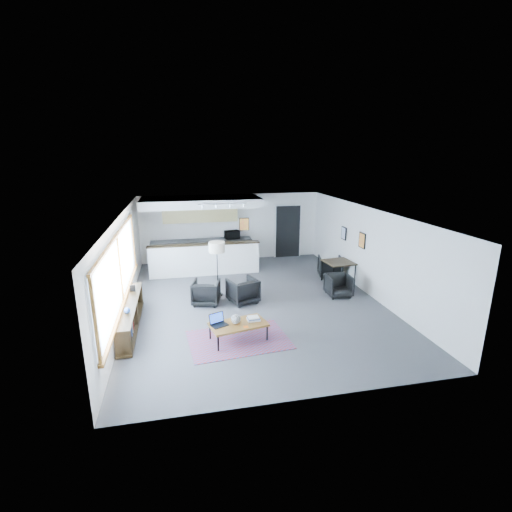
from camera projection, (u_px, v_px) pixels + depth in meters
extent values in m
cube|color=#474749|center=(254.00, 301.00, 10.73)|extent=(7.00, 9.00, 0.01)
cube|color=white|center=(254.00, 212.00, 10.02)|extent=(7.00, 9.00, 0.01)
cube|color=silver|center=(231.00, 227.00, 14.62)|extent=(7.00, 0.01, 2.60)
cube|color=silver|center=(310.00, 332.00, 6.14)|extent=(7.00, 0.01, 2.60)
cube|color=silver|center=(123.00, 266.00, 9.68)|extent=(0.01, 9.00, 2.60)
cube|color=silver|center=(369.00, 251.00, 11.08)|extent=(0.01, 9.00, 2.60)
cube|color=#8CBFFF|center=(119.00, 269.00, 8.78)|extent=(0.02, 5.80, 1.55)
cube|color=brown|center=(124.00, 300.00, 9.01)|extent=(0.10, 5.95, 0.06)
cube|color=brown|center=(116.00, 236.00, 8.57)|extent=(0.06, 5.95, 0.06)
cube|color=brown|center=(95.00, 322.00, 6.06)|extent=(0.06, 0.06, 1.60)
cube|color=brown|center=(120.00, 269.00, 8.79)|extent=(0.06, 0.06, 1.60)
cube|color=brown|center=(133.00, 241.00, 11.52)|extent=(0.06, 0.06, 1.60)
cube|color=black|center=(129.00, 304.00, 8.96)|extent=(0.35, 3.00, 0.05)
cube|color=black|center=(132.00, 326.00, 9.12)|extent=(0.35, 3.00, 0.05)
cube|color=black|center=(123.00, 344.00, 7.68)|extent=(0.33, 0.04, 0.55)
cube|color=black|center=(131.00, 315.00, 9.04)|extent=(0.33, 0.04, 0.55)
cube|color=black|center=(136.00, 294.00, 10.41)|extent=(0.33, 0.04, 0.55)
cube|color=#3359A5|center=(124.00, 347.00, 7.86)|extent=(0.18, 0.04, 0.20)
cube|color=silver|center=(125.00, 343.00, 8.02)|extent=(0.18, 0.04, 0.22)
cube|color=maroon|center=(126.00, 339.00, 8.17)|extent=(0.18, 0.04, 0.24)
cube|color=black|center=(127.00, 336.00, 8.34)|extent=(0.18, 0.04, 0.20)
cube|color=#3359A5|center=(128.00, 332.00, 8.50)|extent=(0.18, 0.04, 0.22)
cube|color=silver|center=(129.00, 329.00, 8.65)|extent=(0.18, 0.04, 0.24)
cube|color=maroon|center=(130.00, 326.00, 8.82)|extent=(0.18, 0.04, 0.20)
cube|color=black|center=(131.00, 323.00, 8.98)|extent=(0.18, 0.04, 0.22)
cube|color=#3359A5|center=(131.00, 319.00, 9.14)|extent=(0.18, 0.03, 0.24)
cube|color=silver|center=(132.00, 317.00, 9.30)|extent=(0.18, 0.03, 0.20)
cube|color=maroon|center=(133.00, 314.00, 9.46)|extent=(0.18, 0.03, 0.22)
cube|color=black|center=(134.00, 311.00, 9.62)|extent=(0.18, 0.04, 0.24)
cube|color=black|center=(133.00, 288.00, 9.69)|extent=(0.14, 0.02, 0.18)
sphere|color=#264C99|center=(127.00, 311.00, 8.38)|extent=(0.14, 0.14, 0.14)
cube|color=white|center=(205.00, 260.00, 12.89)|extent=(3.80, 0.25, 1.10)
cube|color=black|center=(204.00, 244.00, 12.73)|extent=(3.85, 0.32, 0.04)
cube|color=white|center=(202.00, 252.00, 14.28)|extent=(3.80, 0.60, 0.90)
cube|color=#2D2D2D|center=(202.00, 240.00, 14.15)|extent=(3.82, 0.62, 0.04)
cube|color=tan|center=(200.00, 213.00, 14.01)|extent=(2.80, 0.35, 0.70)
cube|color=white|center=(201.00, 202.00, 13.22)|extent=(4.20, 1.80, 0.30)
cube|color=black|center=(244.00, 224.00, 12.85)|extent=(0.35, 0.03, 0.45)
cube|color=orange|center=(244.00, 224.00, 12.83)|extent=(0.30, 0.01, 0.40)
cube|color=black|center=(288.00, 231.00, 15.07)|extent=(1.00, 0.12, 2.10)
cube|color=white|center=(275.00, 232.00, 14.97)|extent=(0.06, 0.10, 2.10)
cube|color=white|center=(300.00, 231.00, 15.18)|extent=(0.06, 0.10, 2.10)
cube|color=white|center=(288.00, 205.00, 14.79)|extent=(1.10, 0.10, 0.06)
cube|color=silver|center=(222.00, 204.00, 11.99)|extent=(1.60, 0.04, 0.04)
cylinder|color=silver|center=(202.00, 207.00, 11.88)|extent=(0.07, 0.07, 0.09)
cylinder|color=silver|center=(216.00, 206.00, 11.97)|extent=(0.07, 0.07, 0.09)
cylinder|color=silver|center=(230.00, 206.00, 12.06)|extent=(0.07, 0.07, 0.09)
cylinder|color=silver|center=(244.00, 205.00, 12.15)|extent=(0.07, 0.07, 0.09)
cube|color=black|center=(362.00, 240.00, 11.38)|extent=(0.03, 0.38, 0.48)
cube|color=orange|center=(362.00, 240.00, 11.38)|extent=(0.00, 0.32, 0.42)
cube|color=black|center=(344.00, 233.00, 12.62)|extent=(0.03, 0.34, 0.44)
cube|color=#859FC5|center=(343.00, 233.00, 12.62)|extent=(0.00, 0.28, 0.38)
cube|color=#62334C|center=(239.00, 340.00, 8.53)|extent=(2.37, 1.72, 0.01)
cube|color=brown|center=(238.00, 324.00, 8.42)|extent=(1.39, 0.94, 0.05)
cube|color=black|center=(218.00, 344.00, 7.99)|extent=(0.03, 0.03, 0.37)
cube|color=black|center=(210.00, 332.00, 8.51)|extent=(0.03, 0.03, 0.37)
cube|color=black|center=(267.00, 333.00, 8.45)|extent=(0.03, 0.03, 0.37)
cube|color=black|center=(257.00, 323.00, 8.97)|extent=(0.03, 0.03, 0.37)
cube|color=black|center=(243.00, 331.00, 8.17)|extent=(1.19, 0.29, 0.03)
cube|color=black|center=(234.00, 320.00, 8.69)|extent=(1.19, 0.29, 0.03)
cube|color=black|center=(219.00, 325.00, 8.32)|extent=(0.43, 0.38, 0.02)
cube|color=black|center=(216.00, 318.00, 8.38)|extent=(0.35, 0.20, 0.24)
cube|color=blue|center=(216.00, 318.00, 8.38)|extent=(0.32, 0.18, 0.20)
sphere|color=gray|center=(236.00, 319.00, 8.38)|extent=(0.22, 0.22, 0.22)
cube|color=silver|center=(253.00, 319.00, 8.58)|extent=(0.30, 0.25, 0.03)
cube|color=#3359A5|center=(253.00, 318.00, 8.58)|extent=(0.27, 0.23, 0.03)
cube|color=silver|center=(253.00, 317.00, 8.55)|extent=(0.25, 0.21, 0.03)
cube|color=#E5590C|center=(246.00, 327.00, 8.25)|extent=(0.11, 0.11, 0.01)
imported|color=black|center=(206.00, 291.00, 10.48)|extent=(0.88, 0.85, 0.75)
imported|color=black|center=(243.00, 289.00, 10.58)|extent=(0.94, 0.91, 0.78)
cylinder|color=black|center=(218.00, 294.00, 11.21)|extent=(0.33, 0.33, 0.03)
cylinder|color=black|center=(217.00, 272.00, 11.02)|extent=(0.03, 0.03, 1.39)
cylinder|color=beige|center=(217.00, 247.00, 10.81)|extent=(0.55, 0.55, 0.31)
cube|color=black|center=(339.00, 262.00, 12.03)|extent=(0.95, 0.95, 0.04)
cylinder|color=black|center=(333.00, 278.00, 11.66)|extent=(0.04, 0.04, 0.70)
cylinder|color=black|center=(322.00, 271.00, 12.37)|extent=(0.04, 0.04, 0.70)
cylinder|color=black|center=(355.00, 275.00, 11.88)|extent=(0.04, 0.04, 0.70)
cylinder|color=black|center=(342.00, 268.00, 12.60)|extent=(0.04, 0.04, 0.70)
imported|color=black|center=(339.00, 286.00, 11.06)|extent=(0.61, 0.58, 0.61)
imported|color=black|center=(330.00, 267.00, 12.76)|extent=(0.78, 0.75, 0.67)
imported|color=black|center=(232.00, 234.00, 14.33)|extent=(0.59, 0.39, 0.37)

